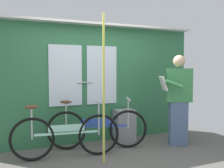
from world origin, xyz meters
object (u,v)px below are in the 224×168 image
passenger_reading_newspaper (178,98)px  trash_bin_by_wall (124,125)px  handrail_pole (104,89)px  bicycle_leaning_behind (97,128)px  bicycle_near_door (66,135)px

passenger_reading_newspaper → trash_bin_by_wall: passenger_reading_newspaper is taller
handrail_pole → bicycle_leaning_behind: bearing=78.9°
trash_bin_by_wall → handrail_pole: size_ratio=0.28×
bicycle_leaning_behind → passenger_reading_newspaper: bearing=2.2°
passenger_reading_newspaper → bicycle_leaning_behind: bearing=7.2°
bicycle_near_door → passenger_reading_newspaper: (2.01, -0.16, 0.51)m
bicycle_near_door → handrail_pole: bearing=-32.5°
bicycle_near_door → trash_bin_by_wall: size_ratio=2.78×
bicycle_leaning_behind → passenger_reading_newspaper: 1.55m
passenger_reading_newspaper → bicycle_near_door: bearing=18.2°
passenger_reading_newspaper → trash_bin_by_wall: size_ratio=2.71×
bicycle_near_door → passenger_reading_newspaper: size_ratio=1.03×
passenger_reading_newspaper → handrail_pole: 1.58m
bicycle_near_door → handrail_pole: 0.97m
bicycle_near_door → handrail_pole: (0.47, -0.41, 0.74)m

